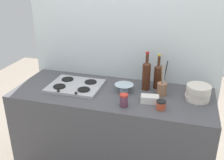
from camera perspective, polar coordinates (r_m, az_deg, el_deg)
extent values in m
cube|color=#4C4C51|center=(2.59, 0.00, -11.66)|extent=(1.80, 0.70, 0.90)
cube|color=silver|center=(2.63, 2.30, 4.74)|extent=(1.90, 0.06, 2.20)
cube|color=#B2B2B7|center=(2.48, -7.99, -1.26)|extent=(0.48, 0.39, 0.02)
cylinder|color=black|center=(2.45, -11.43, -1.39)|extent=(0.11, 0.11, 0.01)
cylinder|color=black|center=(2.36, -6.17, -2.09)|extent=(0.11, 0.11, 0.01)
cylinder|color=black|center=(2.60, -9.69, 0.17)|extent=(0.11, 0.11, 0.01)
cylinder|color=black|center=(2.51, -4.68, -0.43)|extent=(0.11, 0.11, 0.01)
cylinder|color=black|center=(2.36, -11.65, -2.32)|extent=(0.02, 0.02, 0.02)
cylinder|color=black|center=(2.29, -7.87, -2.85)|extent=(0.02, 0.02, 0.02)
cylinder|color=silver|center=(2.34, 18.15, -3.95)|extent=(0.20, 0.20, 0.01)
cylinder|color=silver|center=(2.34, 18.17, -3.61)|extent=(0.20, 0.20, 0.01)
cylinder|color=silver|center=(2.33, 18.07, -3.24)|extent=(0.20, 0.20, 0.01)
cylinder|color=silver|center=(2.33, 18.23, -2.94)|extent=(0.20, 0.20, 0.01)
cylinder|color=silver|center=(2.32, 18.32, -2.61)|extent=(0.20, 0.20, 0.01)
cylinder|color=silver|center=(2.31, 18.36, -2.32)|extent=(0.20, 0.20, 0.01)
cylinder|color=silver|center=(2.31, 18.38, -1.97)|extent=(0.20, 0.20, 0.01)
cylinder|color=silver|center=(2.30, 18.42, -1.66)|extent=(0.20, 0.20, 0.01)
cylinder|color=silver|center=(2.29, 18.51, -1.33)|extent=(0.20, 0.20, 0.01)
cylinder|color=#472314|center=(2.39, 7.48, 0.68)|extent=(0.07, 0.07, 0.24)
cone|color=#472314|center=(2.35, 7.65, 3.72)|extent=(0.07, 0.07, 0.03)
cylinder|color=#472314|center=(2.33, 7.72, 4.87)|extent=(0.03, 0.03, 0.07)
cylinder|color=#B21E1E|center=(2.32, 7.78, 5.91)|extent=(0.03, 0.03, 0.02)
cylinder|color=#472314|center=(2.44, 9.95, 0.49)|extent=(0.07, 0.07, 0.21)
cone|color=#472314|center=(2.40, 10.14, 3.05)|extent=(0.07, 0.07, 0.03)
cylinder|color=#472314|center=(2.38, 10.24, 4.28)|extent=(0.02, 0.02, 0.08)
cylinder|color=gold|center=(2.37, 10.32, 5.41)|extent=(0.03, 0.03, 0.02)
cylinder|color=silver|center=(2.38, 2.63, -2.35)|extent=(0.08, 0.08, 0.01)
cone|color=silver|center=(2.37, 2.64, -1.61)|extent=(0.17, 0.17, 0.06)
cube|color=white|center=(2.19, 8.25, -4.17)|extent=(0.16, 0.10, 0.06)
cylinder|color=#996B4C|center=(2.33, 10.85, -1.95)|extent=(0.09, 0.09, 0.11)
cylinder|color=#262626|center=(2.29, 11.44, 0.89)|extent=(0.04, 0.02, 0.27)
cylinder|color=#B7B7B2|center=(2.28, 11.19, 0.46)|extent=(0.03, 0.05, 0.24)
cylinder|color=#997247|center=(2.27, 10.84, 0.55)|extent=(0.02, 0.04, 0.25)
cylinder|color=#B7B7B2|center=(2.29, 11.25, 0.81)|extent=(0.02, 0.03, 0.27)
cylinder|color=#66384C|center=(2.11, 2.60, -4.59)|extent=(0.07, 0.07, 0.09)
cylinder|color=red|center=(2.09, 2.62, -3.30)|extent=(0.07, 0.07, 0.01)
cylinder|color=#C64C2D|center=(2.11, 10.65, -5.49)|extent=(0.07, 0.07, 0.06)
cylinder|color=black|center=(2.10, 10.72, -4.62)|extent=(0.08, 0.08, 0.01)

